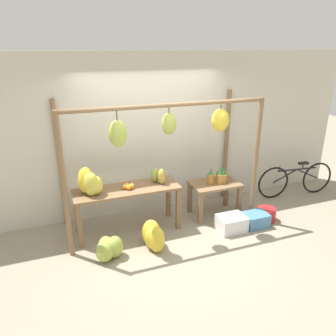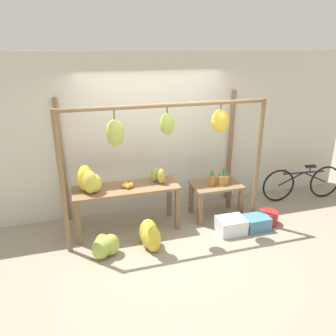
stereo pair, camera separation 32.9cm
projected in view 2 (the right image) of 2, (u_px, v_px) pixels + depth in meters
name	position (u px, v px, depth m)	size (l,w,h in m)	color
ground_plane	(173.00, 245.00, 5.02)	(20.00, 20.00, 0.00)	gray
shop_wall_back	(151.00, 135.00, 5.74)	(8.00, 0.08, 2.80)	beige
stall_awning	(166.00, 139.00, 4.91)	(3.11, 1.12, 2.12)	brown
display_table_main	(126.00, 194.00, 5.25)	(1.68, 0.56, 0.76)	brown
display_table_side	(216.00, 191.00, 5.73)	(0.85, 0.55, 0.61)	brown
banana_pile_on_table	(89.00, 181.00, 4.97)	(0.41, 0.44, 0.42)	gold
orange_pile	(128.00, 185.00, 5.17)	(0.20, 0.17, 0.09)	orange
pineapple_cluster	(221.00, 177.00, 5.67)	(0.39, 0.28, 0.31)	#B27F38
banana_pile_ground_left	(105.00, 246.00, 4.72)	(0.51, 0.44, 0.33)	#9EB247
banana_pile_ground_right	(151.00, 236.00, 4.89)	(0.38, 0.54, 0.43)	gold
fruit_crate_white	(231.00, 225.00, 5.32)	(0.45, 0.35, 0.25)	silver
blue_bucket	(268.00, 217.00, 5.59)	(0.32, 0.32, 0.22)	#AD2323
parked_bicycle	(302.00, 183.00, 6.40)	(1.66, 0.20, 0.70)	black
papaya_pile	(158.00, 176.00, 5.33)	(0.21, 0.24, 0.26)	#B2993D
fruit_crate_purple	(256.00, 223.00, 5.43)	(0.40, 0.32, 0.23)	#4C84B2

